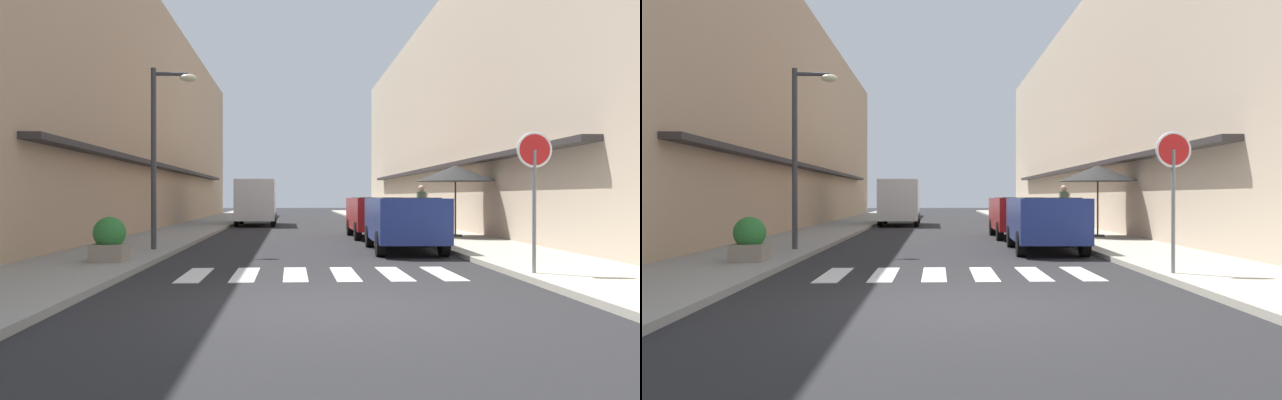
% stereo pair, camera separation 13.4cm
% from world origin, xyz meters
% --- Properties ---
extents(ground_plane, '(107.92, 107.92, 0.00)m').
position_xyz_m(ground_plane, '(0.00, 19.62, 0.00)').
color(ground_plane, '#232326').
extents(sidewalk_left, '(2.79, 68.67, 0.12)m').
position_xyz_m(sidewalk_left, '(-4.95, 19.62, 0.06)').
color(sidewalk_left, gray).
rests_on(sidewalk_left, ground_plane).
extents(sidewalk_right, '(2.79, 68.67, 0.12)m').
position_xyz_m(sidewalk_right, '(4.95, 19.62, 0.06)').
color(sidewalk_right, '#ADA899').
rests_on(sidewalk_right, ground_plane).
extents(building_row_left, '(5.50, 46.15, 10.26)m').
position_xyz_m(building_row_left, '(-8.85, 21.07, 5.13)').
color(building_row_left, tan).
rests_on(building_row_left, ground_plane).
extents(building_row_right, '(5.50, 46.15, 10.68)m').
position_xyz_m(building_row_right, '(8.85, 21.07, 5.34)').
color(building_row_right, '#C6B299').
rests_on(building_row_right, ground_plane).
extents(crosswalk, '(5.20, 2.20, 0.01)m').
position_xyz_m(crosswalk, '(-0.00, 3.40, 0.01)').
color(crosswalk, silver).
rests_on(crosswalk, ground_plane).
extents(parked_car_near, '(1.93, 4.39, 1.47)m').
position_xyz_m(parked_car_near, '(2.50, 8.19, 0.92)').
color(parked_car_near, navy).
rests_on(parked_car_near, ground_plane).
extents(parked_car_mid, '(1.82, 4.28, 1.47)m').
position_xyz_m(parked_car_mid, '(2.50, 13.80, 0.92)').
color(parked_car_mid, maroon).
rests_on(parked_car_mid, ground_plane).
extents(delivery_van, '(2.05, 5.42, 2.37)m').
position_xyz_m(delivery_van, '(-2.35, 23.75, 1.41)').
color(delivery_van, silver).
rests_on(delivery_van, ground_plane).
extents(round_street_sign, '(0.65, 0.07, 2.54)m').
position_xyz_m(round_street_sign, '(3.82, 2.51, 2.07)').
color(round_street_sign, slate).
rests_on(round_street_sign, sidewalk_right).
extents(street_lamp, '(1.19, 0.28, 4.75)m').
position_xyz_m(street_lamp, '(-3.95, 7.94, 3.06)').
color(street_lamp, '#38383D').
rests_on(street_lamp, sidewalk_left).
extents(cafe_umbrella, '(2.72, 2.72, 2.46)m').
position_xyz_m(cafe_umbrella, '(5.13, 12.65, 2.29)').
color(cafe_umbrella, '#262626').
rests_on(cafe_umbrella, sidewalk_right).
extents(planter_corner, '(0.70, 0.70, 0.94)m').
position_xyz_m(planter_corner, '(-4.41, 4.90, 0.57)').
color(planter_corner, gray).
rests_on(planter_corner, sidewalk_left).
extents(pedestrian_walking_near, '(0.34, 0.34, 1.55)m').
position_xyz_m(pedestrian_walking_near, '(4.47, 14.52, 0.93)').
color(pedestrian_walking_near, '#282B33').
rests_on(pedestrian_walking_near, sidewalk_right).
extents(pedestrian_walking_far, '(0.34, 0.34, 1.80)m').
position_xyz_m(pedestrian_walking_far, '(4.23, 14.03, 1.07)').
color(pedestrian_walking_far, '#282B33').
rests_on(pedestrian_walking_far, sidewalk_right).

